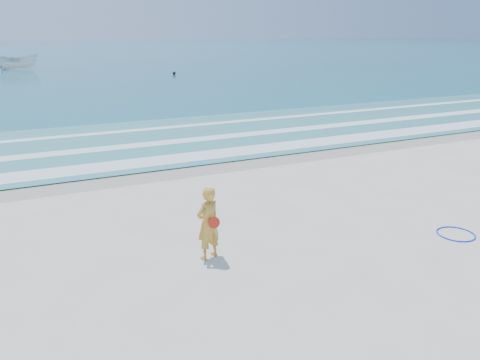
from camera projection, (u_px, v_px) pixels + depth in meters
name	position (u px, v px, depth m)	size (l,w,h in m)	color
ground	(288.00, 284.00, 9.73)	(400.00, 400.00, 0.00)	silver
wet_sand	(166.00, 171.00, 17.49)	(400.00, 2.40, 0.00)	#B2A893
ocean	(39.00, 53.00, 100.30)	(400.00, 190.00, 0.04)	#19727F
shallow	(135.00, 142.00, 21.79)	(400.00, 10.00, 0.01)	#59B7AD
foam_near	(156.00, 161.00, 18.59)	(400.00, 1.40, 0.01)	white
foam_mid	(139.00, 145.00, 21.10)	(400.00, 0.90, 0.01)	white
foam_far	(124.00, 131.00, 23.94)	(400.00, 0.60, 0.01)	white
hoop	(456.00, 234.00, 12.06)	(0.95, 0.95, 0.03)	#0C27DF
boat	(18.00, 62.00, 59.87)	(1.84, 4.88, 1.89)	silver
buoy	(174.00, 73.00, 53.11)	(0.37, 0.37, 0.37)	black
woman	(208.00, 223.00, 10.58)	(0.74, 0.61, 1.73)	gold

